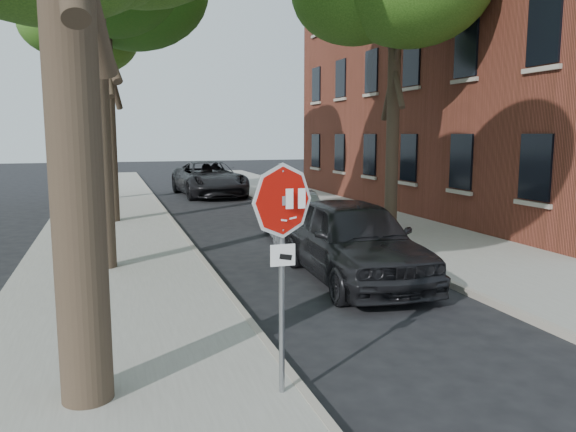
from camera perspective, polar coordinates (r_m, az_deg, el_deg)
name	(u,v)px	position (r m, az deg, el deg)	size (l,w,h in m)	color
ground	(338,393)	(6.97, 5.15, -17.48)	(120.00, 120.00, 0.00)	black
sidewalk_left	(110,232)	(18.02, -17.61, -1.59)	(4.00, 55.00, 0.12)	gray
sidewalk_right	(363,220)	(19.92, 7.63, -0.37)	(4.00, 55.00, 0.12)	gray
curb_left	(178,229)	(18.13, -11.12, -1.28)	(0.12, 55.00, 0.13)	#9E9384
curb_right	(308,222)	(19.13, 2.07, -0.64)	(0.12, 55.00, 0.13)	#9E9384
apartment_building	(523,20)	(26.15, 22.81, 17.84)	(12.20, 20.20, 15.30)	brown
stop_sign	(282,234)	(6.11, -0.58, -1.88)	(0.76, 0.34, 2.61)	gray
tree_far	(96,38)	(27.21, -18.90, 16.69)	(5.29, 4.91, 9.33)	black
car_a	(353,239)	(11.76, 6.64, -2.38)	(2.04, 5.06, 1.72)	black
car_b	(292,216)	(16.40, 0.45, 0.04)	(1.44, 4.13, 1.36)	#9EA2A6
car_d	(209,179)	(28.18, -8.02, 3.78)	(2.85, 6.18, 1.72)	black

